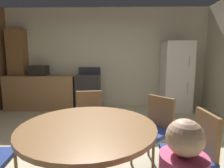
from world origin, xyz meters
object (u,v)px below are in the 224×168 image
object	(u,v)px
oven_range	(89,92)
chair_northeast	(155,126)
chair_east	(193,150)
chair_north	(89,117)
microwave	(39,70)
dining_table	(88,141)
refrigerator	(176,77)

from	to	relation	value
oven_range	chair_northeast	size ratio (longest dim) A/B	1.26
chair_east	chair_north	bearing A→B (deg)	-42.24
oven_range	microwave	bearing A→B (deg)	-179.84
chair_east	oven_range	bearing A→B (deg)	-67.36
chair_northeast	dining_table	bearing A→B (deg)	0.00
oven_range	chair_north	distance (m)	2.22
oven_range	chair_northeast	xyz separation A→B (m)	(1.22, -2.53, 0.03)
oven_range	dining_table	size ratio (longest dim) A/B	0.90
refrigerator	chair_north	world-z (taller)	refrigerator
dining_table	chair_north	distance (m)	0.98
dining_table	chair_east	bearing A→B (deg)	2.40
refrigerator	chair_northeast	distance (m)	2.71
oven_range	microwave	xyz separation A→B (m)	(-1.30, -0.00, 0.56)
refrigerator	dining_table	bearing A→B (deg)	-120.07
chair_north	refrigerator	bearing A→B (deg)	129.95
chair_east	chair_north	distance (m)	1.45
oven_range	refrigerator	world-z (taller)	refrigerator
microwave	dining_table	bearing A→B (deg)	-60.59
microwave	chair_north	size ratio (longest dim) A/B	0.51
refrigerator	chair_east	xyz separation A→B (m)	(-0.82, -3.06, -0.38)
dining_table	oven_range	bearing A→B (deg)	98.62
chair_northeast	refrigerator	bearing A→B (deg)	-153.49
oven_range	microwave	world-z (taller)	microwave
microwave	dining_table	distance (m)	3.65
oven_range	chair_north	size ratio (longest dim) A/B	1.26
chair_east	refrigerator	bearing A→B (deg)	-107.38
refrigerator	microwave	world-z (taller)	refrigerator
microwave	chair_north	xyz separation A→B (m)	(1.64, -2.19, -0.53)
dining_table	chair_east	distance (m)	0.98
microwave	oven_range	bearing A→B (deg)	0.16
microwave	chair_northeast	world-z (taller)	microwave
oven_range	chair_north	world-z (taller)	oven_range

